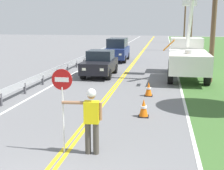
# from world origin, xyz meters

# --- Properties ---
(centerline_yellow_left) EXTENTS (0.11, 110.00, 0.01)m
(centerline_yellow_left) POSITION_xyz_m (-0.09, 20.00, 0.01)
(centerline_yellow_left) COLOR yellow
(centerline_yellow_left) RESTS_ON ground
(centerline_yellow_right) EXTENTS (0.11, 110.00, 0.01)m
(centerline_yellow_right) POSITION_xyz_m (0.09, 20.00, 0.01)
(centerline_yellow_right) COLOR yellow
(centerline_yellow_right) RESTS_ON ground
(edge_line_right) EXTENTS (0.12, 110.00, 0.01)m
(edge_line_right) POSITION_xyz_m (3.60, 20.00, 0.01)
(edge_line_right) COLOR silver
(edge_line_right) RESTS_ON ground
(edge_line_left) EXTENTS (0.12, 110.00, 0.01)m
(edge_line_left) POSITION_xyz_m (-3.60, 20.00, 0.01)
(edge_line_left) COLOR silver
(edge_line_left) RESTS_ON ground
(flagger_worker) EXTENTS (1.09, 0.27, 1.83)m
(flagger_worker) POSITION_xyz_m (0.77, 3.01, 1.05)
(flagger_worker) COLOR #474238
(flagger_worker) RESTS_ON ground
(stop_sign_paddle) EXTENTS (0.56, 0.04, 2.33)m
(stop_sign_paddle) POSITION_xyz_m (-0.00, 2.96, 1.71)
(stop_sign_paddle) COLOR silver
(stop_sign_paddle) RESTS_ON ground
(utility_bucket_truck) EXTENTS (2.78, 6.85, 5.38)m
(utility_bucket_truck) POSITION_xyz_m (4.13, 15.63, 1.41)
(utility_bucket_truck) COLOR white
(utility_bucket_truck) RESTS_ON ground
(oncoming_sedan_nearest) EXTENTS (1.92, 4.11, 1.70)m
(oncoming_sedan_nearest) POSITION_xyz_m (-1.56, 15.06, 0.83)
(oncoming_sedan_nearest) COLOR black
(oncoming_sedan_nearest) RESTS_ON ground
(oncoming_suv_second) EXTENTS (1.98, 4.63, 2.10)m
(oncoming_suv_second) POSITION_xyz_m (-1.63, 23.12, 1.06)
(oncoming_suv_second) COLOR navy
(oncoming_suv_second) RESTS_ON ground
(utility_pole_near) EXTENTS (1.80, 0.28, 8.55)m
(utility_pole_near) POSITION_xyz_m (5.41, 14.12, 4.46)
(utility_pole_near) COLOR brown
(utility_pole_near) RESTS_ON ground
(utility_pole_mid) EXTENTS (1.80, 0.28, 8.11)m
(utility_pole_mid) POSITION_xyz_m (5.87, 34.71, 4.24)
(utility_pole_mid) COLOR brown
(utility_pole_mid) RESTS_ON ground
(utility_pole_far) EXTENTS (1.80, 0.28, 8.49)m
(utility_pole_far) POSITION_xyz_m (6.10, 51.46, 4.43)
(utility_pole_far) COLOR brown
(utility_pole_far) RESTS_ON ground
(traffic_cone_lead) EXTENTS (0.40, 0.40, 0.70)m
(traffic_cone_lead) POSITION_xyz_m (1.94, 6.56, 0.34)
(traffic_cone_lead) COLOR orange
(traffic_cone_lead) RESTS_ON ground
(traffic_cone_mid) EXTENTS (0.40, 0.40, 0.70)m
(traffic_cone_mid) POSITION_xyz_m (1.95, 9.92, 0.34)
(traffic_cone_mid) COLOR orange
(traffic_cone_mid) RESTS_ON ground
(guardrail_left_shoulder) EXTENTS (0.10, 32.00, 0.71)m
(guardrail_left_shoulder) POSITION_xyz_m (-4.20, 15.01, 0.52)
(guardrail_left_shoulder) COLOR #9EA0A3
(guardrail_left_shoulder) RESTS_ON ground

